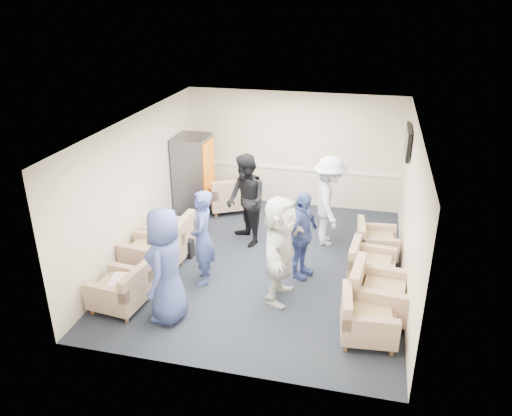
% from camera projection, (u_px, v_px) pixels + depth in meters
% --- Properties ---
extents(floor, '(6.00, 6.00, 0.00)m').
position_uv_depth(floor, '(266.00, 263.00, 9.48)').
color(floor, black).
rests_on(floor, ground).
extents(ceiling, '(6.00, 6.00, 0.00)m').
position_uv_depth(ceiling, '(267.00, 124.00, 8.39)').
color(ceiling, white).
rests_on(ceiling, back_wall).
extents(back_wall, '(5.00, 0.02, 2.70)m').
position_uv_depth(back_wall, '(294.00, 150.00, 11.61)').
color(back_wall, beige).
rests_on(back_wall, floor).
extents(front_wall, '(5.00, 0.02, 2.70)m').
position_uv_depth(front_wall, '(215.00, 287.00, 6.26)').
color(front_wall, beige).
rests_on(front_wall, floor).
extents(left_wall, '(0.02, 6.00, 2.70)m').
position_uv_depth(left_wall, '(138.00, 186.00, 9.47)').
color(left_wall, beige).
rests_on(left_wall, floor).
extents(right_wall, '(0.02, 6.00, 2.70)m').
position_uv_depth(right_wall, '(411.00, 211.00, 8.41)').
color(right_wall, beige).
rests_on(right_wall, floor).
extents(chair_rail, '(4.98, 0.04, 0.06)m').
position_uv_depth(chair_rail, '(293.00, 169.00, 11.77)').
color(chair_rail, white).
rests_on(chair_rail, back_wall).
extents(tv, '(0.10, 1.00, 0.58)m').
position_uv_depth(tv, '(408.00, 142.00, 9.74)').
color(tv, black).
rests_on(tv, right_wall).
extents(armchair_left_near, '(0.87, 0.87, 0.63)m').
position_uv_depth(armchair_left_near, '(122.00, 291.00, 8.05)').
color(armchair_left_near, tan).
rests_on(armchair_left_near, floor).
extents(armchair_left_mid, '(1.00, 1.00, 0.72)m').
position_uv_depth(armchair_left_mid, '(156.00, 254.00, 9.09)').
color(armchair_left_mid, tan).
rests_on(armchair_left_mid, floor).
extents(armchair_left_far, '(0.92, 0.92, 0.71)m').
position_uv_depth(armchair_left_far, '(170.00, 239.00, 9.63)').
color(armchair_left_far, tan).
rests_on(armchair_left_far, floor).
extents(armchair_right_near, '(0.87, 0.87, 0.64)m').
position_uv_depth(armchair_right_near, '(365.00, 320.00, 7.33)').
color(armchair_right_near, tan).
rests_on(armchair_right_near, floor).
extents(armchair_right_midnear, '(0.98, 0.98, 0.72)m').
position_uv_depth(armchair_right_midnear, '(376.00, 295.00, 7.88)').
color(armchair_right_midnear, tan).
rests_on(armchair_right_midnear, floor).
extents(armchair_right_midfar, '(0.84, 0.84, 0.62)m').
position_uv_depth(armchair_right_midfar, '(369.00, 266.00, 8.78)').
color(armchair_right_midfar, tan).
rests_on(armchair_right_midfar, floor).
extents(armchair_right_far, '(0.82, 0.82, 0.61)m').
position_uv_depth(armchair_right_far, '(374.00, 243.00, 9.60)').
color(armchair_right_far, tan).
rests_on(armchair_right_far, floor).
extents(armchair_corner, '(1.22, 1.22, 0.72)m').
position_uv_depth(armchair_corner, '(228.00, 196.00, 11.62)').
color(armchair_corner, tan).
rests_on(armchair_corner, floor).
extents(vending_machine, '(0.74, 0.87, 1.83)m').
position_uv_depth(vending_machine, '(194.00, 176.00, 11.28)').
color(vending_machine, '#54535C').
rests_on(vending_machine, floor).
extents(backpack, '(0.27, 0.20, 0.44)m').
position_uv_depth(backpack, '(186.00, 246.00, 9.64)').
color(backpack, black).
rests_on(backpack, floor).
extents(pillow, '(0.39, 0.48, 0.12)m').
position_uv_depth(pillow, '(121.00, 282.00, 7.99)').
color(pillow, white).
rests_on(pillow, armchair_left_near).
extents(person_front_left, '(0.64, 0.94, 1.86)m').
position_uv_depth(person_front_left, '(166.00, 266.00, 7.58)').
color(person_front_left, '#39498A').
rests_on(person_front_left, floor).
extents(person_mid_left, '(0.55, 0.71, 1.72)m').
position_uv_depth(person_mid_left, '(202.00, 238.00, 8.58)').
color(person_mid_left, '#39498A').
rests_on(person_mid_left, floor).
extents(person_back_left, '(1.12, 1.15, 1.87)m').
position_uv_depth(person_back_left, '(246.00, 200.00, 9.90)').
color(person_back_left, black).
rests_on(person_back_left, floor).
extents(person_back_right, '(0.95, 1.32, 1.84)m').
position_uv_depth(person_back_right, '(328.00, 201.00, 9.90)').
color(person_back_right, white).
rests_on(person_back_right, floor).
extents(person_mid_right, '(0.75, 1.03, 1.62)m').
position_uv_depth(person_mid_right, '(301.00, 236.00, 8.76)').
color(person_mid_right, '#39498A').
rests_on(person_mid_right, floor).
extents(person_front_right, '(0.66, 1.74, 1.84)m').
position_uv_depth(person_front_right, '(280.00, 250.00, 8.07)').
color(person_front_right, silver).
rests_on(person_front_right, floor).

